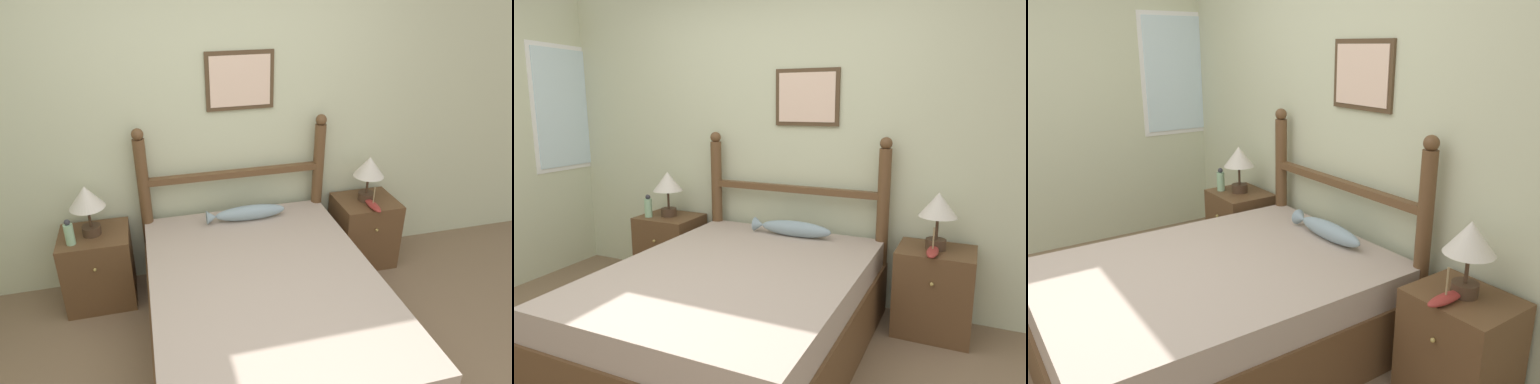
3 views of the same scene
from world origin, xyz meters
TOP-DOWN VIEW (x-y plane):
  - wall_back at (0.00, 1.73)m, footprint 6.40×0.08m
  - bed at (0.13, 0.67)m, footprint 1.49×1.97m
  - headboard at (0.13, 1.61)m, footprint 1.49×0.09m
  - nightstand_left at (-0.97, 1.46)m, footprint 0.50×0.44m
  - nightstand_right at (1.22, 1.46)m, footprint 0.50×0.44m
  - table_lamp_left at (-0.97, 1.46)m, footprint 0.25×0.25m
  - table_lamp_right at (1.21, 1.47)m, footprint 0.25×0.25m
  - bottle at (-1.10, 1.36)m, footprint 0.06×0.06m
  - model_boat at (1.20, 1.33)m, footprint 0.07×0.25m
  - fish_pillow at (0.18, 1.45)m, footprint 0.62×0.11m

SIDE VIEW (x-z plane):
  - bed at x=0.13m, z-range 0.00..0.56m
  - nightstand_left at x=-0.97m, z-range 0.00..0.59m
  - nightstand_right at x=1.22m, z-range 0.00..0.59m
  - model_boat at x=1.20m, z-range 0.52..0.70m
  - fish_pillow at x=0.18m, z-range 0.56..0.68m
  - bottle at x=-1.10m, z-range 0.58..0.78m
  - headboard at x=0.13m, z-range 0.04..1.35m
  - table_lamp_left at x=-0.97m, z-range 0.67..1.06m
  - table_lamp_right at x=1.21m, z-range 0.67..1.06m
  - wall_back at x=0.00m, z-range 0.00..2.55m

